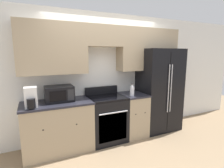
% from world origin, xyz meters
% --- Properties ---
extents(ground_plane, '(12.00, 12.00, 0.00)m').
position_xyz_m(ground_plane, '(0.00, 0.00, 0.00)').
color(ground_plane, '#937A5B').
extents(wall_back, '(8.00, 0.39, 2.60)m').
position_xyz_m(wall_back, '(0.01, 0.58, 1.54)').
color(wall_back, white).
rests_on(wall_back, ground_plane).
extents(lower_cabinets_left, '(1.22, 0.64, 0.92)m').
position_xyz_m(lower_cabinets_left, '(-1.08, 0.31, 0.46)').
color(lower_cabinets_left, tan).
rests_on(lower_cabinets_left, ground_plane).
extents(lower_cabinets_right, '(0.52, 0.64, 0.92)m').
position_xyz_m(lower_cabinets_right, '(0.49, 0.31, 0.46)').
color(lower_cabinets_right, tan).
rests_on(lower_cabinets_right, ground_plane).
extents(oven_range, '(0.73, 0.65, 1.08)m').
position_xyz_m(oven_range, '(-0.12, 0.31, 0.47)').
color(oven_range, black).
rests_on(oven_range, ground_plane).
extents(refrigerator, '(0.94, 0.74, 1.88)m').
position_xyz_m(refrigerator, '(1.21, 0.36, 0.94)').
color(refrigerator, black).
rests_on(refrigerator, ground_plane).
extents(microwave, '(0.49, 0.37, 0.28)m').
position_xyz_m(microwave, '(-1.02, 0.36, 1.06)').
color(microwave, black).
rests_on(microwave, lower_cabinets_left).
extents(bottle, '(0.09, 0.09, 0.26)m').
position_xyz_m(bottle, '(0.38, 0.16, 1.02)').
color(bottle, silver).
rests_on(bottle, lower_cabinets_right).
extents(electric_kettle, '(0.19, 0.25, 0.33)m').
position_xyz_m(electric_kettle, '(-1.49, 0.15, 1.07)').
color(electric_kettle, white).
rests_on(electric_kettle, lower_cabinets_left).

